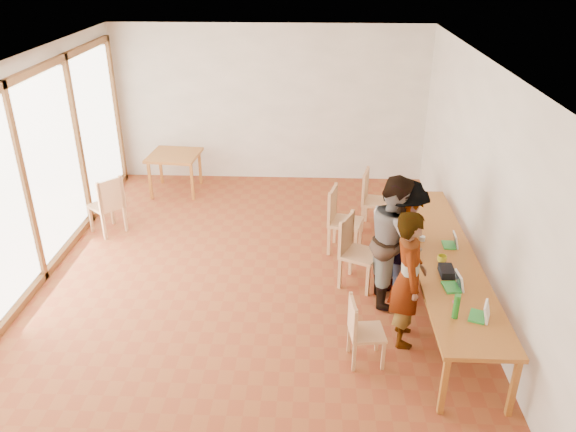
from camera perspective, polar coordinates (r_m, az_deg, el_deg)
name	(u,v)px	position (r m, az deg, el deg)	size (l,w,h in m)	color
ground	(251,284)	(7.92, -3.77, -6.87)	(8.00, 8.00, 0.00)	brown
wall_back	(270,104)	(11.00, -1.81, 11.26)	(6.00, 0.10, 3.00)	white
wall_front	(180,425)	(3.90, -10.90, -20.17)	(6.00, 0.10, 3.00)	white
wall_right	(484,189)	(7.50, 19.33, 2.63)	(0.10, 8.00, 3.00)	white
window_wall	(22,181)	(8.10, -25.43, 3.24)	(0.10, 8.00, 3.00)	white
ceiling	(244,64)	(6.78, -4.53, 15.12)	(6.00, 8.00, 0.04)	white
communal_table	(443,257)	(7.40, 15.44, -4.04)	(0.80, 4.00, 0.75)	#A96E25
side_table	(174,158)	(10.77, -11.47, 5.79)	(0.90, 0.90, 0.75)	#A96E25
chair_near	(360,325)	(6.35, 7.29, -10.91)	(0.42, 0.42, 0.43)	tan
chair_mid	(353,244)	(7.66, 6.62, -2.82)	(0.62, 0.62, 0.54)	tan
chair_far	(339,213)	(8.49, 5.18, 0.29)	(0.58, 0.58, 0.54)	tan
chair_empty	(371,194)	(9.26, 8.44, 2.25)	(0.56, 0.56, 0.53)	tan
chair_spare	(109,200)	(9.40, -17.77, 1.56)	(0.64, 0.64, 0.52)	tan
person_near	(408,279)	(6.58, 12.12, -6.25)	(0.61, 0.40, 1.69)	gray
person_mid	(395,240)	(7.31, 10.80, -2.37)	(0.85, 0.66, 1.74)	gray
person_far	(402,239)	(7.43, 11.48, -2.34)	(1.07, 0.61, 1.65)	gray
laptop_near	(482,314)	(6.27, 19.11, -9.40)	(0.27, 0.28, 0.19)	green
laptop_mid	(455,284)	(6.68, 16.63, -6.65)	(0.22, 0.25, 0.20)	green
laptop_far	(452,243)	(7.57, 16.33, -2.61)	(0.20, 0.23, 0.18)	green
yellow_mug	(442,259)	(7.16, 15.37, -4.22)	(0.12, 0.12, 0.09)	gold
green_bottle	(456,306)	(6.15, 16.72, -8.80)	(0.07, 0.07, 0.28)	#1F7120
clear_glass	(423,193)	(8.98, 13.57, 2.32)	(0.07, 0.07, 0.09)	silver
condiment_cup	(422,238)	(7.61, 13.46, -2.23)	(0.08, 0.08, 0.06)	white
pink_phone	(456,304)	(6.44, 16.67, -8.54)	(0.05, 0.10, 0.01)	#CD448F
black_pouch	(447,271)	(6.92, 15.82, -5.42)	(0.16, 0.26, 0.09)	black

